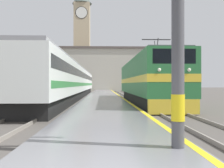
% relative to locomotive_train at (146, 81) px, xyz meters
% --- Properties ---
extents(ground_plane, '(200.00, 200.00, 0.00)m').
position_rel_locomotive_train_xyz_m(ground_plane, '(-3.65, 10.52, -2.00)').
color(ground_plane, '#514C47').
extents(platform, '(4.15, 140.00, 0.27)m').
position_rel_locomotive_train_xyz_m(platform, '(-3.65, 5.52, -1.86)').
color(platform, slate).
rests_on(platform, ground).
extents(rail_track_near, '(2.84, 140.00, 0.16)m').
position_rel_locomotive_train_xyz_m(rail_track_near, '(0.00, 5.52, -1.97)').
color(rail_track_near, '#514C47').
rests_on(rail_track_near, ground).
extents(rail_track_far, '(2.84, 140.00, 0.16)m').
position_rel_locomotive_train_xyz_m(rail_track_far, '(-7.47, 5.52, -1.97)').
color(rail_track_far, '#514C47').
rests_on(rail_track_far, ground).
extents(locomotive_train, '(2.92, 18.70, 4.88)m').
position_rel_locomotive_train_xyz_m(locomotive_train, '(0.00, 0.00, 0.00)').
color(locomotive_train, black).
rests_on(locomotive_train, ground).
extents(passenger_train, '(2.92, 43.75, 3.72)m').
position_rel_locomotive_train_xyz_m(passenger_train, '(-7.47, 9.79, 0.01)').
color(passenger_train, black).
rests_on(passenger_train, ground).
extents(clock_tower, '(5.48, 5.48, 28.41)m').
position_rel_locomotive_train_xyz_m(clock_tower, '(-9.61, 51.38, 13.11)').
color(clock_tower, tan).
rests_on(clock_tower, ground).
extents(station_building, '(30.25, 6.84, 10.81)m').
position_rel_locomotive_train_xyz_m(station_building, '(-1.10, 43.07, 3.43)').
color(station_building, '#B7B2A3').
rests_on(station_building, ground).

